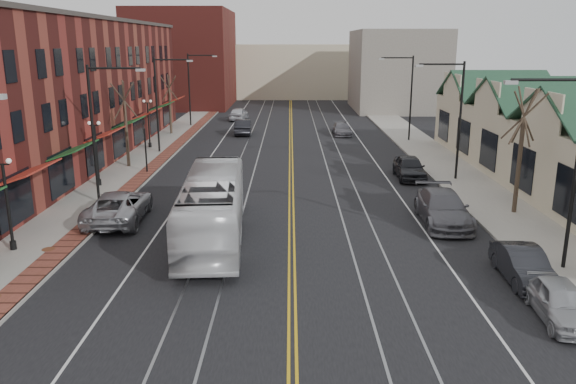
{
  "coord_description": "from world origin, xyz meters",
  "views": [
    {
      "loc": [
        -0.08,
        -16.18,
        9.36
      ],
      "look_at": [
        -0.19,
        11.34,
        2.0
      ],
      "focal_mm": 35.0,
      "sensor_mm": 36.0,
      "label": 1
    }
  ],
  "objects_px": {
    "parked_car_a": "(561,301)",
    "parked_car_c": "(443,208)",
    "parked_car_d": "(410,167)",
    "parked_car_b": "(523,265)",
    "transit_bus": "(213,207)",
    "parked_suv": "(119,206)"
  },
  "relations": [
    {
      "from": "parked_car_a",
      "to": "parked_car_b",
      "type": "relative_size",
      "value": 0.95
    },
    {
      "from": "parked_suv",
      "to": "parked_car_d",
      "type": "height_order",
      "value": "parked_suv"
    },
    {
      "from": "parked_car_b",
      "to": "transit_bus",
      "type": "bearing_deg",
      "value": 160.71
    },
    {
      "from": "transit_bus",
      "to": "parked_car_c",
      "type": "bearing_deg",
      "value": -172.21
    },
    {
      "from": "transit_bus",
      "to": "parked_car_d",
      "type": "relative_size",
      "value": 2.46
    },
    {
      "from": "parked_car_d",
      "to": "parked_car_a",
      "type": "bearing_deg",
      "value": -86.14
    },
    {
      "from": "parked_suv",
      "to": "parked_car_c",
      "type": "relative_size",
      "value": 1.03
    },
    {
      "from": "parked_suv",
      "to": "parked_car_b",
      "type": "xyz_separation_m",
      "value": [
        18.6,
        -7.85,
        -0.14
      ]
    },
    {
      "from": "parked_car_b",
      "to": "parked_car_d",
      "type": "height_order",
      "value": "parked_car_d"
    },
    {
      "from": "parked_car_a",
      "to": "parked_car_c",
      "type": "height_order",
      "value": "parked_car_c"
    },
    {
      "from": "parked_car_a",
      "to": "parked_car_b",
      "type": "bearing_deg",
      "value": 94.38
    },
    {
      "from": "parked_car_a",
      "to": "parked_car_b",
      "type": "distance_m",
      "value": 3.24
    },
    {
      "from": "parked_suv",
      "to": "parked_car_b",
      "type": "height_order",
      "value": "parked_suv"
    },
    {
      "from": "parked_car_a",
      "to": "parked_car_d",
      "type": "relative_size",
      "value": 0.85
    },
    {
      "from": "parked_car_a",
      "to": "parked_car_c",
      "type": "xyz_separation_m",
      "value": [
        -1.26,
        10.73,
        0.17
      ]
    },
    {
      "from": "parked_car_c",
      "to": "parked_car_d",
      "type": "height_order",
      "value": "parked_car_c"
    },
    {
      "from": "parked_suv",
      "to": "parked_car_d",
      "type": "relative_size",
      "value": 1.27
    },
    {
      "from": "transit_bus",
      "to": "parked_car_a",
      "type": "distance_m",
      "value": 15.56
    },
    {
      "from": "parked_car_b",
      "to": "parked_car_c",
      "type": "bearing_deg",
      "value": 101.25
    },
    {
      "from": "transit_bus",
      "to": "parked_car_c",
      "type": "relative_size",
      "value": 1.99
    },
    {
      "from": "parked_car_d",
      "to": "parked_car_b",
      "type": "bearing_deg",
      "value": -85.67
    },
    {
      "from": "parked_car_b",
      "to": "parked_car_d",
      "type": "distance_m",
      "value": 17.72
    }
  ]
}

